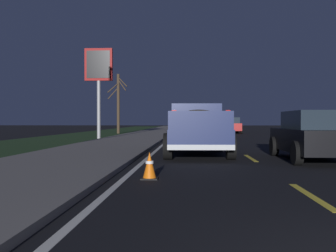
{
  "coord_description": "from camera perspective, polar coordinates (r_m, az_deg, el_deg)",
  "views": [
    {
      "loc": [
        -2.84,
        1.99,
        1.24
      ],
      "look_at": [
        13.34,
        2.9,
        1.02
      ],
      "focal_mm": 42.49,
      "sensor_mm": 36.0,
      "label": 1
    }
  ],
  "objects": [
    {
      "name": "sidewalk_shoulder",
      "position": [
        30.09,
        -3.86,
        -1.47
      ],
      "size": [
        108.0,
        4.0,
        0.12
      ],
      "primitive_type": "cube",
      "color": "slate",
      "rests_on": "ground"
    },
    {
      "name": "bare_tree_far",
      "position": [
        38.36,
        -7.16,
        3.46
      ],
      "size": [
        1.04,
        2.04,
        5.69
      ],
      "color": "#423323",
      "rests_on": "ground"
    },
    {
      "name": "lane_markings",
      "position": [
        31.87,
        2.22,
        -1.44
      ],
      "size": [
        108.0,
        3.54,
        0.01
      ],
      "color": "yellow",
      "rests_on": "ground"
    },
    {
      "name": "sedan_black",
      "position": [
        13.19,
        20.22,
        -1.25
      ],
      "size": [
        4.4,
        2.03,
        1.54
      ],
      "color": "black",
      "rests_on": "ground"
    },
    {
      "name": "traffic_cone_near",
      "position": [
        8.46,
        -2.67,
        -5.72
      ],
      "size": [
        0.36,
        0.36,
        0.58
      ],
      "color": "black",
      "rests_on": "ground"
    },
    {
      "name": "sedan_red",
      "position": [
        39.06,
        8.88,
        0.11
      ],
      "size": [
        4.41,
        2.03,
        1.54
      ],
      "color": "maroon",
      "rests_on": "ground"
    },
    {
      "name": "gas_price_sign",
      "position": [
        27.73,
        -9.92,
        7.7
      ],
      "size": [
        0.27,
        1.9,
        6.16
      ],
      "color": "#99999E",
      "rests_on": "ground"
    },
    {
      "name": "grass_verge",
      "position": [
        31.11,
        -13.04,
        -1.52
      ],
      "size": [
        108.0,
        6.0,
        0.01
      ],
      "primitive_type": "cube",
      "color": "#1E3819",
      "rests_on": "ground"
    },
    {
      "name": "ground",
      "position": [
        29.93,
        7.04,
        -1.6
      ],
      "size": [
        144.0,
        144.0,
        0.0
      ],
      "primitive_type": "plane",
      "color": "black"
    },
    {
      "name": "pickup_truck",
      "position": [
        14.49,
        4.16,
        -0.25
      ],
      "size": [
        5.48,
        2.38,
        1.87
      ],
      "color": "#141E4C",
      "rests_on": "ground"
    }
  ]
}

